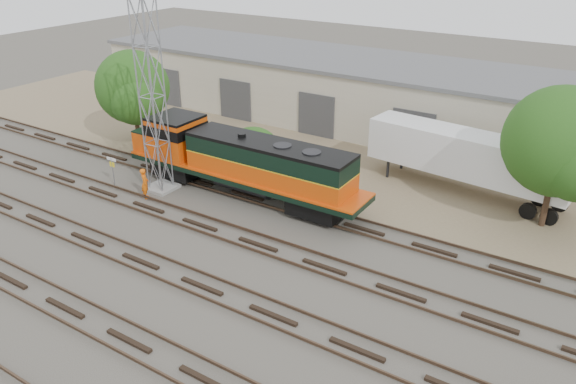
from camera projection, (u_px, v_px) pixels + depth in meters
The scene contains 12 objects.
ground at pixel (241, 258), 28.40m from camera, with size 140.00×140.00×0.00m, color #47423A.
dirt_strip at pixel (368, 163), 39.80m from camera, with size 80.00×16.00×0.02m, color #726047.
tracks at pixel (202, 286), 26.08m from camera, with size 80.00×20.40×0.28m.
warehouse at pixel (414, 100), 44.71m from camera, with size 58.40×10.40×5.30m.
locomotive at pixel (239, 161), 34.20m from camera, with size 16.48×2.89×3.96m.
signal_tower at pixel (152, 100), 33.41m from camera, with size 1.77×1.77×11.97m.
sign_post at pixel (112, 166), 35.74m from camera, with size 0.81×0.06×1.99m.
worker at pixel (145, 183), 34.33m from camera, with size 0.71×0.47×1.94m, color orange.
semi_trailer at pixel (472, 157), 34.27m from camera, with size 12.78×3.88×3.87m.
tree_west at pixel (133, 90), 41.41m from camera, with size 5.73×5.45×7.13m.
tree_mid at pixel (254, 159), 36.15m from camera, with size 4.08×3.88×3.88m.
tree_east at pixel (565, 147), 29.11m from camera, with size 6.20×5.90×7.97m.
Camera 1 is at (15.05, -19.10, 15.24)m, focal length 35.00 mm.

